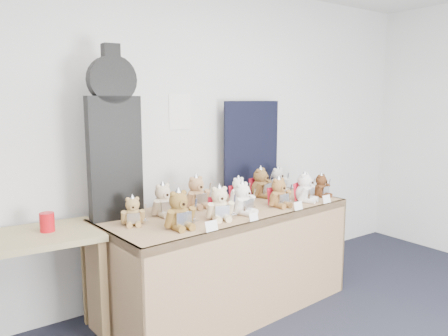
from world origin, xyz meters
TOP-DOWN VIEW (x-y plane):
  - room_shell at (0.13, 2.49)m, footprint 6.00×6.00m
  - display_table at (0.24, 1.86)m, footprint 2.06×0.99m
  - side_table at (-1.25, 2.16)m, footprint 1.03×0.63m
  - guitar_case at (-0.59, 2.17)m, footprint 0.38×0.13m
  - navy_board at (0.83, 2.37)m, footprint 0.63×0.03m
  - red_cup at (-1.07, 2.16)m, footprint 0.10×0.10m
  - teddy_front_far_left at (-0.34, 1.69)m, footprint 0.24×0.19m
  - teddy_front_left at (0.00, 1.71)m, footprint 0.23×0.21m
  - teddy_front_centre at (0.24, 1.74)m, footprint 0.23×0.21m
  - teddy_front_right at (0.61, 1.75)m, footprint 0.22×0.18m
  - teddy_front_far_right at (0.91, 1.75)m, footprint 0.23×0.22m
  - teddy_front_end at (1.16, 1.80)m, footprint 0.19×0.16m
  - teddy_back_left at (-0.27, 2.05)m, footprint 0.23×0.18m
  - teddy_back_centre_left at (0.06, 2.11)m, footprint 0.24×0.20m
  - teddy_back_centre_right at (0.45, 2.07)m, footprint 0.19×0.16m
  - teddy_back_right at (0.72, 2.11)m, footprint 0.25×0.23m
  - teddy_back_end at (0.99, 2.17)m, footprint 0.22×0.17m
  - teddy_back_far_left at (-0.56, 1.95)m, footprint 0.18×0.17m
  - entry_card_a at (-0.21, 1.51)m, footprint 0.10×0.03m
  - entry_card_b at (0.17, 1.54)m, footprint 0.08×0.02m
  - entry_card_c at (0.65, 1.57)m, footprint 0.09×0.03m
  - entry_card_d at (1.01, 1.60)m, footprint 0.09×0.03m

SIDE VIEW (x-z plane):
  - display_table at x=0.24m, z-range 0.24..1.08m
  - side_table at x=-1.25m, z-range 0.28..1.11m
  - entry_card_b at x=0.17m, z-range 0.84..0.90m
  - entry_card_c at x=0.65m, z-range 0.84..0.90m
  - entry_card_d at x=1.01m, z-range 0.84..0.91m
  - entry_card_a at x=-0.21m, z-range 0.84..0.91m
  - red_cup at x=-1.07m, z-range 0.83..0.96m
  - teddy_back_far_left at x=-0.56m, z-range 0.81..1.04m
  - teddy_front_end at x=1.16m, z-range 0.81..1.04m
  - teddy_back_centre_right at x=0.45m, z-range 0.81..1.05m
  - teddy_back_end at x=0.99m, z-range 0.81..1.07m
  - teddy_front_right at x=0.61m, z-range 0.81..1.08m
  - teddy_back_left at x=-0.27m, z-range 0.81..1.08m
  - teddy_front_left at x=0.00m, z-range 0.81..1.09m
  - teddy_front_centre at x=0.24m, z-range 0.81..1.08m
  - teddy_front_far_right at x=0.91m, z-range 0.81..1.09m
  - teddy_back_centre_left at x=0.06m, z-range 0.81..1.10m
  - teddy_back_right at x=0.72m, z-range 0.81..1.10m
  - teddy_front_far_left at x=-0.34m, z-range 0.81..1.10m
  - navy_board at x=0.83m, z-range 0.84..1.68m
  - guitar_case at x=-0.59m, z-range 0.82..2.05m
  - room_shell at x=0.13m, z-range -1.41..4.59m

